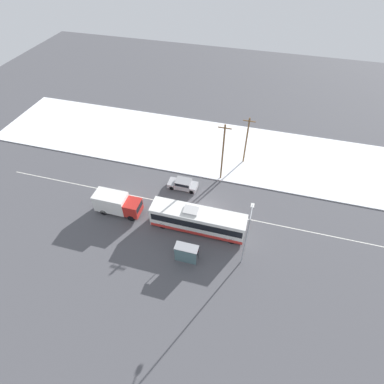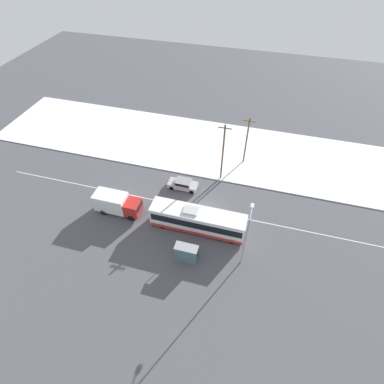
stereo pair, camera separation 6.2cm
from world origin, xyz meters
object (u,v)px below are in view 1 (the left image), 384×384
(utility_pole_roadside, at_px, (223,152))
(box_truck, at_px, (117,203))
(sedan_car, at_px, (183,184))
(streetlamp, at_px, (247,234))
(bus_shelter, at_px, (186,253))
(city_bus, at_px, (198,220))
(utility_pole_snowlot, at_px, (246,140))
(pedestrian_at_stop, at_px, (197,250))

(utility_pole_roadside, bearing_deg, box_truck, -139.62)
(sedan_car, height_order, streetlamp, streetlamp)
(bus_shelter, bearing_deg, city_bus, 88.95)
(box_truck, height_order, streetlamp, streetlamp)
(utility_pole_snowlot, bearing_deg, city_bus, -103.81)
(sedan_car, bearing_deg, box_truck, 43.07)
(pedestrian_at_stop, relative_size, utility_pole_roadside, 0.17)
(city_bus, distance_m, sedan_car, 7.72)
(sedan_car, bearing_deg, streetlamp, 136.20)
(pedestrian_at_stop, distance_m, streetlamp, 6.62)
(sedan_car, relative_size, utility_pole_snowlot, 0.53)
(streetlamp, bearing_deg, utility_pole_snowlot, 97.89)
(pedestrian_at_stop, xyz_separation_m, streetlamp, (5.27, 0.89, 3.90))
(sedan_car, distance_m, bus_shelter, 12.28)
(sedan_car, bearing_deg, bus_shelter, 108.17)
(city_bus, relative_size, utility_pole_snowlot, 1.50)
(pedestrian_at_stop, xyz_separation_m, utility_pole_roadside, (0.06, 14.04, 3.87))
(sedan_car, distance_m, streetlamp, 14.51)
(sedan_car, xyz_separation_m, bus_shelter, (3.82, -11.64, 0.87))
(city_bus, bearing_deg, bus_shelter, -91.05)
(sedan_car, height_order, utility_pole_snowlot, utility_pole_snowlot)
(box_truck, height_order, pedestrian_at_stop, box_truck)
(bus_shelter, relative_size, utility_pole_roadside, 0.29)
(city_bus, distance_m, pedestrian_at_stop, 4.07)
(city_bus, height_order, utility_pole_roadside, utility_pole_roadside)
(pedestrian_at_stop, relative_size, utility_pole_snowlot, 0.20)
(box_truck, xyz_separation_m, streetlamp, (17.15, -2.99, 3.27))
(city_bus, height_order, utility_pole_snowlot, utility_pole_snowlot)
(box_truck, relative_size, streetlamp, 0.79)
(bus_shelter, distance_m, streetlamp, 7.29)
(pedestrian_at_stop, relative_size, streetlamp, 0.21)
(streetlamp, relative_size, utility_pole_roadside, 0.84)
(city_bus, xyz_separation_m, utility_pole_snowlot, (3.65, 14.86, 2.55))
(sedan_car, distance_m, utility_pole_snowlot, 11.70)
(city_bus, distance_m, utility_pole_roadside, 10.67)
(sedan_car, height_order, utility_pole_roadside, utility_pole_roadside)
(utility_pole_roadside, distance_m, utility_pole_snowlot, 5.51)
(box_truck, bearing_deg, utility_pole_roadside, 40.38)
(sedan_car, xyz_separation_m, pedestrian_at_stop, (4.78, -10.53, 0.19))
(utility_pole_roadside, height_order, utility_pole_snowlot, utility_pole_roadside)
(box_truck, xyz_separation_m, sedan_car, (7.11, 6.64, -0.82))
(utility_pole_snowlot, bearing_deg, box_truck, -134.55)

